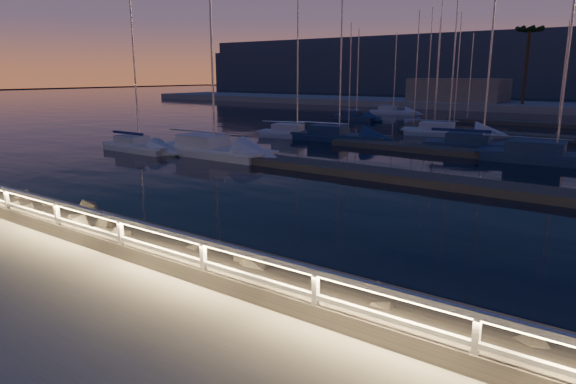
% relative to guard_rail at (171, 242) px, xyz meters
% --- Properties ---
extents(ground, '(400.00, 400.00, 0.00)m').
position_rel_guard_rail_xyz_m(ground, '(0.07, 0.00, -0.77)').
color(ground, '#A7A197').
rests_on(ground, ground).
extents(harbor_water, '(400.00, 440.00, 0.60)m').
position_rel_guard_rail_xyz_m(harbor_water, '(0.07, 31.22, -1.74)').
color(harbor_water, black).
rests_on(harbor_water, ground).
extents(guard_rail, '(44.11, 0.12, 1.06)m').
position_rel_guard_rail_xyz_m(guard_rail, '(0.00, 0.00, 0.00)').
color(guard_rail, white).
rests_on(guard_rail, ground).
extents(riprap, '(30.88, 3.09, 1.39)m').
position_rel_guard_rail_xyz_m(riprap, '(8.03, 1.22, -0.93)').
color(riprap, '#6A645B').
rests_on(riprap, ground).
extents(floating_docks, '(22.00, 36.00, 0.40)m').
position_rel_guard_rail_xyz_m(floating_docks, '(0.07, 32.50, -1.17)').
color(floating_docks, '#554E46').
rests_on(floating_docks, ground).
extents(palm_left, '(3.00, 3.00, 11.20)m').
position_rel_guard_rail_xyz_m(palm_left, '(-7.93, 72.00, 9.36)').
color(palm_left, '#4B3823').
rests_on(palm_left, ground).
extents(distant_hills, '(230.00, 37.50, 18.00)m').
position_rel_guard_rail_xyz_m(distant_hills, '(-22.06, 133.69, 3.96)').
color(distant_hills, '#384457').
rests_on(distant_hills, ground).
extents(sailboat_a, '(6.12, 1.91, 10.43)m').
position_rel_guard_rail_xyz_m(sailboat_a, '(-20.10, 14.54, -0.98)').
color(sailboat_a, silver).
rests_on(sailboat_a, ground).
extents(sailboat_b, '(8.68, 2.72, 14.72)m').
position_rel_guard_rail_xyz_m(sailboat_b, '(-14.51, 16.08, -0.90)').
color(sailboat_b, silver).
rests_on(sailboat_b, ground).
extents(sailboat_c, '(9.01, 3.21, 15.02)m').
position_rel_guard_rail_xyz_m(sailboat_c, '(3.73, 26.22, -0.92)').
color(sailboat_c, navy).
rests_on(sailboat_c, ground).
extents(sailboat_e, '(6.93, 3.40, 11.44)m').
position_rel_guard_rail_xyz_m(sailboat_e, '(-15.80, 27.18, -0.95)').
color(sailboat_e, silver).
rests_on(sailboat_e, ground).
extents(sailboat_f, '(7.96, 3.09, 13.24)m').
position_rel_guard_rail_xyz_m(sailboat_f, '(-11.97, 27.50, -0.93)').
color(sailboat_f, navy).
rests_on(sailboat_f, ground).
extents(sailboat_g, '(8.12, 3.97, 13.28)m').
position_rel_guard_rail_xyz_m(sailboat_g, '(-6.13, 35.97, -0.95)').
color(sailboat_g, silver).
rests_on(sailboat_g, ground).
extents(sailboat_i, '(6.21, 2.93, 10.26)m').
position_rel_guard_rail_xyz_m(sailboat_i, '(-20.09, 45.17, -0.98)').
color(sailboat_i, navy).
rests_on(sailboat_i, ground).
extents(sailboat_j, '(8.04, 3.57, 13.26)m').
position_rel_guard_rail_xyz_m(sailboat_j, '(-1.18, 28.56, -0.93)').
color(sailboat_j, navy).
rests_on(sailboat_j, ground).
extents(sailboat_m, '(6.26, 2.83, 10.36)m').
position_rel_guard_rail_xyz_m(sailboat_m, '(-20.10, 54.97, -0.98)').
color(sailboat_m, silver).
rests_on(sailboat_m, ground).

